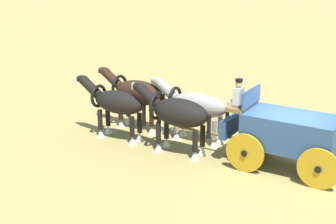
{
  "coord_description": "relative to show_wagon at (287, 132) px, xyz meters",
  "views": [
    {
      "loc": [
        -1.81,
        14.7,
        6.57
      ],
      "look_at": [
        4.44,
        -0.64,
        1.2
      ],
      "focal_mm": 51.97,
      "sensor_mm": 36.0,
      "label": 1
    }
  ],
  "objects": [
    {
      "name": "ground_plane",
      "position": [
        -0.13,
        0.02,
        -1.24
      ],
      "size": [
        220.0,
        220.0,
        0.0
      ],
      "primitive_type": "plane",
      "color": "#9E8C4C"
    },
    {
      "name": "draft_horse_rear_off",
      "position": [
        3.5,
        -1.24,
        0.1
      ],
      "size": [
        3.23,
        1.23,
        2.21
      ],
      "color": "#9E998E",
      "rests_on": "ground"
    },
    {
      "name": "show_wagon",
      "position": [
        0.0,
        0.0,
        0.0
      ],
      "size": [
        5.91,
        2.42,
        2.84
      ],
      "color": "#2D4C7A",
      "rests_on": "ground"
    },
    {
      "name": "draft_horse_lead_off",
      "position": [
        6.05,
        -1.66,
        0.19
      ],
      "size": [
        3.13,
        1.28,
        2.31
      ],
      "color": "#331E14",
      "rests_on": "ground"
    },
    {
      "name": "draft_horse_lead_near",
      "position": [
        6.28,
        -0.38,
        0.13
      ],
      "size": [
        3.13,
        1.19,
        2.23
      ],
      "color": "black",
      "rests_on": "ground"
    },
    {
      "name": "draft_horse_rear_near",
      "position": [
        3.69,
        0.05,
        0.18
      ],
      "size": [
        3.1,
        1.3,
        2.29
      ],
      "color": "black",
      "rests_on": "ground"
    }
  ]
}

